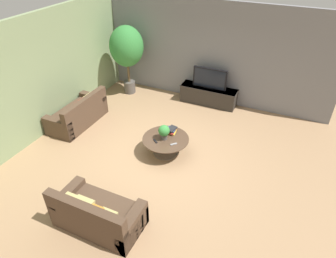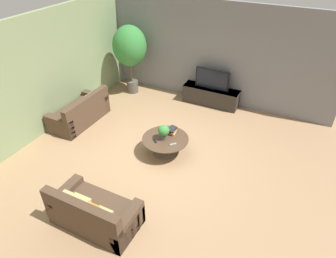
{
  "view_description": "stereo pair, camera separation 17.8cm",
  "coord_description": "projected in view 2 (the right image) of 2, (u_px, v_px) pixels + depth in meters",
  "views": [
    {
      "loc": [
        2.56,
        -5.04,
        4.63
      ],
      "look_at": [
        0.04,
        0.38,
        0.55
      ],
      "focal_mm": 32.0,
      "sensor_mm": 36.0,
      "label": 1
    },
    {
      "loc": [
        2.72,
        -4.96,
        4.63
      ],
      "look_at": [
        0.04,
        0.38,
        0.55
      ],
      "focal_mm": 32.0,
      "sensor_mm": 36.0,
      "label": 2
    }
  ],
  "objects": [
    {
      "name": "coffee_table",
      "position": [
        165.0,
        143.0,
        7.19
      ],
      "size": [
        1.12,
        1.12,
        0.43
      ],
      "color": "#756656",
      "rests_on": "ground"
    },
    {
      "name": "potted_plant_tabletop",
      "position": [
        164.0,
        131.0,
        7.0
      ],
      "size": [
        0.27,
        0.27,
        0.37
      ],
      "color": "#514C47",
      "rests_on": "coffee_table"
    },
    {
      "name": "side_wall_left",
      "position": [
        52.0,
        70.0,
        7.79
      ],
      "size": [
        0.12,
        7.4,
        3.0
      ],
      "primitive_type": "cube",
      "color": "gray",
      "rests_on": "ground"
    },
    {
      "name": "couch_by_wall",
      "position": [
        80.0,
        113.0,
        8.35
      ],
      "size": [
        0.84,
        1.72,
        0.84
      ],
      "rotation": [
        0.0,
        0.0,
        -1.57
      ],
      "color": "#4C3828",
      "rests_on": "ground"
    },
    {
      "name": "remote_silver",
      "position": [
        173.0,
        144.0,
        6.92
      ],
      "size": [
        0.14,
        0.15,
        0.02
      ],
      "primitive_type": "cube",
      "rotation": [
        0.0,
        0.0,
        -0.74
      ],
      "color": "gray",
      "rests_on": "coffee_table"
    },
    {
      "name": "book_stack",
      "position": [
        171.0,
        130.0,
        7.3
      ],
      "size": [
        0.26,
        0.3,
        0.12
      ],
      "color": "gold",
      "rests_on": "coffee_table"
    },
    {
      "name": "media_console",
      "position": [
        211.0,
        96.0,
        9.21
      ],
      "size": [
        1.74,
        0.5,
        0.54
      ],
      "color": "#2D2823",
      "rests_on": "ground"
    },
    {
      "name": "ground_plane",
      "position": [
        160.0,
        155.0,
        7.28
      ],
      "size": [
        24.0,
        24.0,
        0.0
      ],
      "primitive_type": "plane",
      "color": "#9E7A56"
    },
    {
      "name": "potted_palm_tall",
      "position": [
        130.0,
        48.0,
        9.2
      ],
      "size": [
        1.05,
        1.05,
        2.19
      ],
      "color": "#514C47",
      "rests_on": "ground"
    },
    {
      "name": "couch_near_entry",
      "position": [
        94.0,
        213.0,
        5.46
      ],
      "size": [
        1.6,
        0.84,
        0.84
      ],
      "rotation": [
        0.0,
        0.0,
        3.14
      ],
      "color": "#4C3828",
      "rests_on": "ground"
    },
    {
      "name": "remote_black",
      "position": [
        155.0,
        141.0,
        7.02
      ],
      "size": [
        0.15,
        0.13,
        0.02
      ],
      "primitive_type": "cube",
      "rotation": [
        0.0,
        0.0,
        0.92
      ],
      "color": "black",
      "rests_on": "coffee_table"
    },
    {
      "name": "television",
      "position": [
        212.0,
        79.0,
        8.89
      ],
      "size": [
        1.03,
        0.13,
        0.62
      ],
      "color": "black",
      "rests_on": "media_console"
    },
    {
      "name": "back_wall_stone",
      "position": [
        210.0,
        53.0,
        8.84
      ],
      "size": [
        7.4,
        0.12,
        3.0
      ],
      "primitive_type": "cube",
      "color": "slate",
      "rests_on": "ground"
    }
  ]
}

